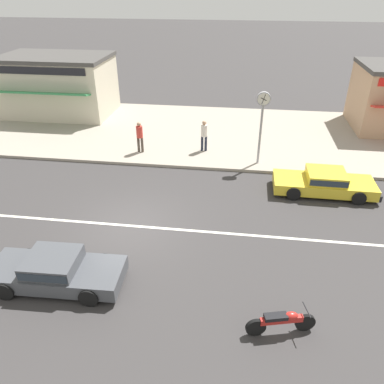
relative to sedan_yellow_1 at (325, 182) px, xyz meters
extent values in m
plane|color=#383535|center=(-7.88, -3.68, -0.53)|extent=(160.00, 160.00, 0.00)
cube|color=silver|center=(-7.88, -3.68, -0.53)|extent=(50.40, 0.14, 0.01)
cube|color=#9E9384|center=(-7.88, 6.56, -0.46)|extent=(68.00, 10.00, 0.15)
cube|color=yellow|center=(-0.04, 0.00, -0.13)|extent=(4.39, 1.72, 0.48)
cube|color=yellow|center=(0.01, 0.00, 0.32)|extent=(1.65, 1.53, 0.42)
cube|color=#28333D|center=(0.01, 0.00, 0.32)|extent=(1.59, 1.56, 0.27)
cube|color=black|center=(2.20, -0.02, -0.23)|extent=(0.14, 1.65, 0.28)
cube|color=white|center=(2.17, 0.57, -0.02)|extent=(0.08, 0.24, 0.14)
cube|color=white|center=(2.16, -0.61, -0.02)|extent=(0.08, 0.24, 0.14)
cylinder|color=black|center=(1.32, 0.78, -0.23)|extent=(0.60, 0.23, 0.60)
cylinder|color=black|center=(1.31, -0.81, -0.23)|extent=(0.60, 0.23, 0.60)
cylinder|color=black|center=(-1.39, 0.81, -0.23)|extent=(0.60, 0.23, 0.60)
cylinder|color=black|center=(-1.40, -0.78, -0.23)|extent=(0.60, 0.23, 0.60)
cube|color=#47494F|center=(-9.29, -7.04, -0.13)|extent=(4.23, 1.75, 0.48)
cube|color=#47494F|center=(-9.34, -7.04, 0.32)|extent=(1.62, 1.50, 0.42)
cube|color=#28333D|center=(-9.34, -7.04, 0.32)|extent=(1.55, 1.53, 0.27)
cube|color=white|center=(-11.42, -6.55, -0.02)|extent=(0.09, 0.24, 0.14)
cylinder|color=black|center=(-10.56, -7.85, -0.23)|extent=(0.61, 0.24, 0.60)
cylinder|color=black|center=(-10.61, -6.32, -0.23)|extent=(0.61, 0.24, 0.60)
cylinder|color=black|center=(-7.97, -7.76, -0.23)|extent=(0.61, 0.24, 0.60)
cylinder|color=black|center=(-8.02, -6.23, -0.23)|extent=(0.61, 0.24, 0.60)
cylinder|color=black|center=(-1.78, -7.86, -0.25)|extent=(0.57, 0.24, 0.56)
cylinder|color=black|center=(-3.12, -8.21, -0.25)|extent=(0.57, 0.24, 0.56)
cube|color=red|center=(-2.45, -8.04, -0.05)|extent=(1.17, 0.43, 0.18)
cube|color=black|center=(-2.62, -8.08, 0.09)|extent=(0.66, 0.39, 0.12)
ellipsoid|color=red|center=(-2.22, -7.98, 0.07)|extent=(0.45, 0.33, 0.22)
cylinder|color=#232326|center=(-1.81, -7.87, 0.25)|extent=(0.17, 0.55, 0.03)
cylinder|color=#9E9EA3|center=(-2.88, 2.44, 1.12)|extent=(0.12, 0.12, 3.01)
cylinder|color=#9E9EA3|center=(-2.88, 2.44, 2.95)|extent=(0.65, 0.18, 0.65)
cylinder|color=white|center=(-2.88, 2.35, 2.95)|extent=(0.57, 0.02, 0.57)
cylinder|color=white|center=(-2.88, 2.54, 2.95)|extent=(0.57, 0.02, 0.57)
cube|color=black|center=(-2.88, 2.34, 2.95)|extent=(0.28, 0.01, 0.14)
cube|color=black|center=(-2.88, 2.33, 2.95)|extent=(0.16, 0.01, 0.45)
cylinder|color=#232838|center=(-5.88, 3.63, 0.04)|extent=(0.14, 0.14, 0.84)
cylinder|color=#232838|center=(-5.68, 3.63, 0.04)|extent=(0.14, 0.14, 0.84)
cylinder|color=silver|center=(-5.78, 3.63, 0.77)|extent=(0.34, 0.34, 0.63)
sphere|color=tan|center=(-5.78, 3.63, 1.20)|extent=(0.23, 0.23, 0.23)
cylinder|color=#4C4238|center=(-9.28, 3.00, 0.03)|extent=(0.14, 0.14, 0.84)
cylinder|color=#4C4238|center=(-9.08, 3.00, 0.03)|extent=(0.14, 0.14, 0.84)
cylinder|color=#D63D33|center=(-9.18, 3.00, 0.77)|extent=(0.34, 0.34, 0.63)
sphere|color=tan|center=(-9.18, 3.00, 1.19)|extent=(0.23, 0.23, 0.23)
cube|color=beige|center=(-16.28, 8.88, 1.43)|extent=(6.96, 4.34, 3.62)
cube|color=#474442|center=(-16.28, 8.88, 3.36)|extent=(7.10, 4.43, 0.24)
cube|color=#33844C|center=(-16.28, 6.36, 1.67)|extent=(6.27, 0.90, 0.28)
cube|color=black|center=(-16.28, 6.69, 2.94)|extent=(5.92, 0.08, 0.44)
camera|label=1|loc=(-3.90, -15.25, 7.93)|focal=35.00mm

